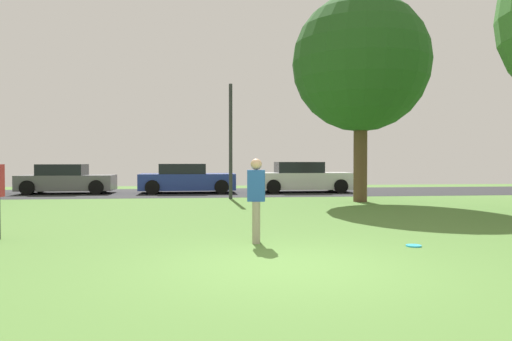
{
  "coord_description": "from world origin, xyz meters",
  "views": [
    {
      "loc": [
        -1.27,
        -6.89,
        1.54
      ],
      "look_at": [
        0.0,
        4.3,
        1.29
      ],
      "focal_mm": 34.25,
      "sensor_mm": 36.0,
      "label": 1
    }
  ],
  "objects_px": {
    "birch_tree_lone": "(361,64)",
    "parked_car_blue": "(187,179)",
    "person_thrower": "(256,197)",
    "parked_car_grey": "(66,180)",
    "street_lamp_post": "(231,142)",
    "parked_car_white": "(302,178)",
    "frisbee_disc": "(414,246)"
  },
  "relations": [
    {
      "from": "birch_tree_lone",
      "to": "parked_car_grey",
      "type": "distance_m",
      "value": 13.88
    },
    {
      "from": "birch_tree_lone",
      "to": "street_lamp_post",
      "type": "xyz_separation_m",
      "value": [
        -4.65,
        1.78,
        -2.8
      ]
    },
    {
      "from": "person_thrower",
      "to": "parked_car_grey",
      "type": "xyz_separation_m",
      "value": [
        -7.09,
        14.03,
        -0.23
      ]
    },
    {
      "from": "person_thrower",
      "to": "parked_car_grey",
      "type": "height_order",
      "value": "person_thrower"
    },
    {
      "from": "birch_tree_lone",
      "to": "person_thrower",
      "type": "xyz_separation_m",
      "value": [
        -4.8,
        -8.39,
        -4.2
      ]
    },
    {
      "from": "parked_car_blue",
      "to": "street_lamp_post",
      "type": "distance_m",
      "value": 4.42
    },
    {
      "from": "parked_car_blue",
      "to": "person_thrower",
      "type": "bearing_deg",
      "value": -83.18
    },
    {
      "from": "parked_car_blue",
      "to": "parked_car_white",
      "type": "distance_m",
      "value": 5.43
    },
    {
      "from": "parked_car_grey",
      "to": "parked_car_blue",
      "type": "bearing_deg",
      "value": -1.78
    },
    {
      "from": "parked_car_grey",
      "to": "parked_car_blue",
      "type": "distance_m",
      "value": 5.43
    },
    {
      "from": "parked_car_grey",
      "to": "street_lamp_post",
      "type": "xyz_separation_m",
      "value": [
        7.24,
        -3.87,
        1.63
      ]
    },
    {
      "from": "birch_tree_lone",
      "to": "frisbee_disc",
      "type": "height_order",
      "value": "birch_tree_lone"
    },
    {
      "from": "parked_car_grey",
      "to": "street_lamp_post",
      "type": "height_order",
      "value": "street_lamp_post"
    },
    {
      "from": "birch_tree_lone",
      "to": "parked_car_blue",
      "type": "distance_m",
      "value": 9.55
    },
    {
      "from": "birch_tree_lone",
      "to": "parked_car_white",
      "type": "distance_m",
      "value": 7.0
    },
    {
      "from": "street_lamp_post",
      "to": "parked_car_blue",
      "type": "bearing_deg",
      "value": 116.07
    },
    {
      "from": "frisbee_disc",
      "to": "parked_car_white",
      "type": "xyz_separation_m",
      "value": [
        1.04,
        14.43,
        0.65
      ]
    },
    {
      "from": "frisbee_disc",
      "to": "parked_car_blue",
      "type": "distance_m",
      "value": 15.21
    },
    {
      "from": "person_thrower",
      "to": "frisbee_disc",
      "type": "height_order",
      "value": "person_thrower"
    },
    {
      "from": "birch_tree_lone",
      "to": "parked_car_grey",
      "type": "relative_size",
      "value": 1.83
    },
    {
      "from": "parked_car_blue",
      "to": "street_lamp_post",
      "type": "height_order",
      "value": "street_lamp_post"
    },
    {
      "from": "parked_car_grey",
      "to": "parked_car_blue",
      "type": "relative_size",
      "value": 0.95
    },
    {
      "from": "parked_car_grey",
      "to": "street_lamp_post",
      "type": "bearing_deg",
      "value": -28.1
    },
    {
      "from": "parked_car_white",
      "to": "frisbee_disc",
      "type": "bearing_deg",
      "value": -94.11
    },
    {
      "from": "birch_tree_lone",
      "to": "parked_car_blue",
      "type": "height_order",
      "value": "birch_tree_lone"
    },
    {
      "from": "person_thrower",
      "to": "parked_car_grey",
      "type": "distance_m",
      "value": 15.72
    },
    {
      "from": "birch_tree_lone",
      "to": "parked_car_white",
      "type": "bearing_deg",
      "value": 100.88
    },
    {
      "from": "frisbee_disc",
      "to": "parked_car_white",
      "type": "height_order",
      "value": "parked_car_white"
    },
    {
      "from": "person_thrower",
      "to": "parked_car_white",
      "type": "relative_size",
      "value": 0.35
    },
    {
      "from": "parked_car_grey",
      "to": "birch_tree_lone",
      "type": "bearing_deg",
      "value": -25.41
    },
    {
      "from": "frisbee_disc",
      "to": "street_lamp_post",
      "type": "bearing_deg",
      "value": 103.38
    },
    {
      "from": "person_thrower",
      "to": "frisbee_disc",
      "type": "distance_m",
      "value": 2.94
    }
  ]
}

